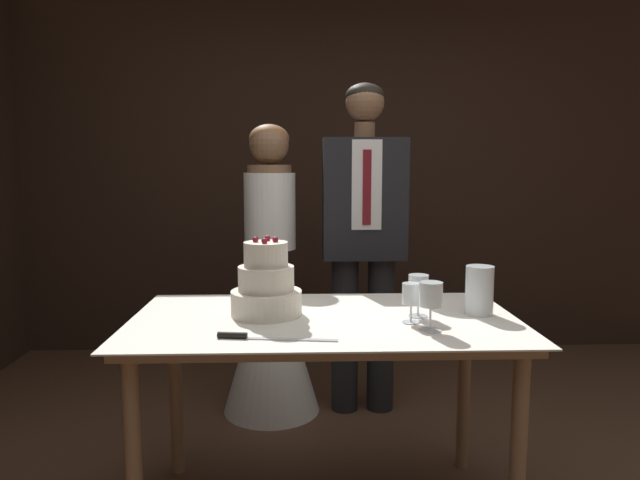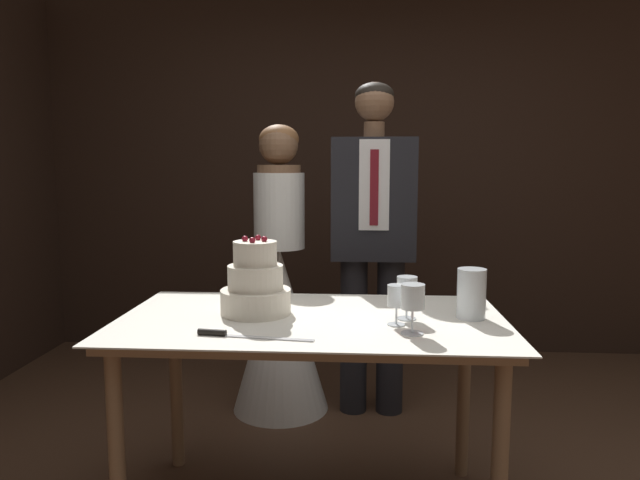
% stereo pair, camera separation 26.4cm
% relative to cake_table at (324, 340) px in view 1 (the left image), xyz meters
% --- Properties ---
extents(wall_back, '(4.92, 0.12, 2.60)m').
position_rel_cake_table_xyz_m(wall_back, '(0.21, 2.15, 0.60)').
color(wall_back, black).
rests_on(wall_back, ground_plane).
extents(cake_table, '(1.48, 0.83, 0.80)m').
position_rel_cake_table_xyz_m(cake_table, '(0.00, 0.00, 0.00)').
color(cake_table, '#8E6B4C').
rests_on(cake_table, ground_plane).
extents(tiered_cake, '(0.28, 0.28, 0.31)m').
position_rel_cake_table_xyz_m(tiered_cake, '(-0.22, 0.05, 0.20)').
color(tiered_cake, silver).
rests_on(tiered_cake, cake_table).
extents(cake_knife, '(0.41, 0.07, 0.02)m').
position_rel_cake_table_xyz_m(cake_knife, '(-0.25, -0.27, 0.10)').
color(cake_knife, silver).
rests_on(cake_knife, cake_table).
extents(wine_glass_near, '(0.08, 0.08, 0.16)m').
position_rel_cake_table_xyz_m(wine_glass_near, '(0.36, 0.00, 0.20)').
color(wine_glass_near, silver).
rests_on(wine_glass_near, cake_table).
extents(wine_glass_middle, '(0.08, 0.08, 0.17)m').
position_rel_cake_table_xyz_m(wine_glass_middle, '(0.37, -0.19, 0.21)').
color(wine_glass_middle, silver).
rests_on(wine_glass_middle, cake_table).
extents(wine_glass_far, '(0.07, 0.07, 0.15)m').
position_rel_cake_table_xyz_m(wine_glass_far, '(0.32, -0.09, 0.19)').
color(wine_glass_far, silver).
rests_on(wine_glass_far, cake_table).
extents(hurricane_candle, '(0.11, 0.11, 0.19)m').
position_rel_cake_table_xyz_m(hurricane_candle, '(0.61, 0.03, 0.18)').
color(hurricane_candle, silver).
rests_on(hurricane_candle, cake_table).
extents(bride, '(0.54, 0.54, 1.60)m').
position_rel_cake_table_xyz_m(bride, '(-0.26, 0.98, -0.12)').
color(bride, white).
rests_on(bride, ground_plane).
extents(groom, '(0.45, 0.25, 1.82)m').
position_rel_cake_table_xyz_m(groom, '(0.26, 0.97, 0.32)').
color(groom, black).
rests_on(groom, ground_plane).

